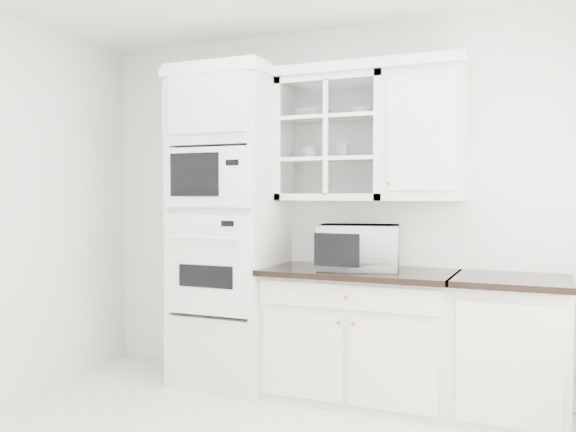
% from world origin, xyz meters
% --- Properties ---
extents(room_shell, '(4.00, 3.50, 2.70)m').
position_xyz_m(room_shell, '(0.00, 0.43, 1.78)').
color(room_shell, white).
rests_on(room_shell, ground).
extents(oven_column, '(0.76, 0.68, 2.40)m').
position_xyz_m(oven_column, '(-0.75, 1.42, 1.20)').
color(oven_column, silver).
rests_on(oven_column, ground).
extents(base_cabinet_run, '(1.32, 0.67, 0.92)m').
position_xyz_m(base_cabinet_run, '(0.28, 1.45, 0.46)').
color(base_cabinet_run, silver).
rests_on(base_cabinet_run, ground).
extents(extra_base_cabinet, '(0.72, 0.67, 0.92)m').
position_xyz_m(extra_base_cabinet, '(1.28, 1.45, 0.46)').
color(extra_base_cabinet, silver).
rests_on(extra_base_cabinet, ground).
extents(upper_cabinet_glass, '(0.80, 0.33, 0.90)m').
position_xyz_m(upper_cabinet_glass, '(0.03, 1.58, 1.85)').
color(upper_cabinet_glass, silver).
rests_on(upper_cabinet_glass, room_shell).
extents(upper_cabinet_solid, '(0.55, 0.33, 0.90)m').
position_xyz_m(upper_cabinet_solid, '(0.71, 1.58, 1.85)').
color(upper_cabinet_solid, silver).
rests_on(upper_cabinet_solid, room_shell).
extents(crown_molding, '(2.14, 0.38, 0.07)m').
position_xyz_m(crown_molding, '(-0.07, 1.56, 2.33)').
color(crown_molding, white).
rests_on(crown_molding, room_shell).
extents(countertop_microwave, '(0.62, 0.55, 0.31)m').
position_xyz_m(countertop_microwave, '(0.28, 1.41, 1.08)').
color(countertop_microwave, white).
rests_on(countertop_microwave, base_cabinet_run).
extents(bowl_a, '(0.27, 0.27, 0.06)m').
position_xyz_m(bowl_a, '(-0.13, 1.58, 2.04)').
color(bowl_a, white).
rests_on(bowl_a, upper_cabinet_glass).
extents(bowl_b, '(0.19, 0.19, 0.05)m').
position_xyz_m(bowl_b, '(0.23, 1.59, 2.04)').
color(bowl_b, white).
rests_on(bowl_b, upper_cabinet_glass).
extents(cup_a, '(0.12, 0.12, 0.08)m').
position_xyz_m(cup_a, '(-0.16, 1.58, 1.75)').
color(cup_a, white).
rests_on(cup_a, upper_cabinet_glass).
extents(cup_b, '(0.13, 0.13, 0.10)m').
position_xyz_m(cup_b, '(0.10, 1.58, 1.76)').
color(cup_b, white).
rests_on(cup_b, upper_cabinet_glass).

